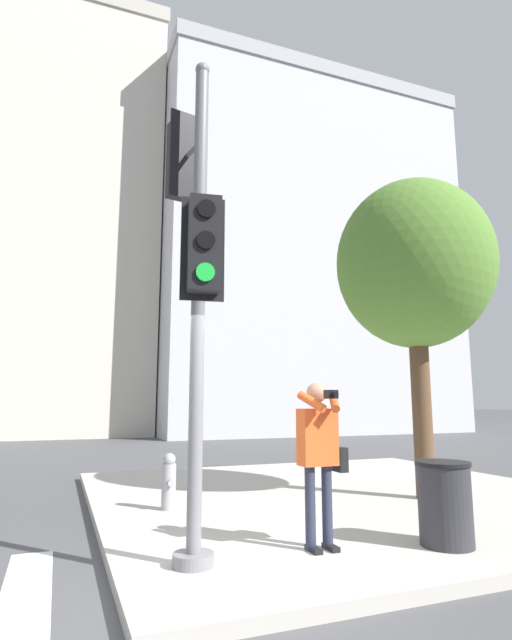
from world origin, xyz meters
The scene contains 9 objects.
ground_plane centered at (0.00, 0.00, 0.00)m, with size 160.00×160.00×0.00m, color #4C4C4F.
sidewalk_corner centered at (3.50, 3.50, 0.07)m, with size 8.00×8.00×0.13m.
traffic_signal_pole centered at (0.18, 0.72, 3.16)m, with size 0.47×1.26×5.17m.
person_photographer centered at (1.59, 0.76, 1.16)m, with size 0.58×0.54×1.72m.
street_tree centered at (4.48, 2.57, 3.93)m, with size 2.62×2.62×5.27m.
fire_hydrant centered at (0.50, 3.24, 0.52)m, with size 0.20×0.26×0.78m.
trash_bin centered at (2.90, 0.38, 0.57)m, with size 0.59×0.59×0.87m.
building_left centered at (-4.11, 23.98, 11.16)m, with size 14.87×9.17×22.30m.
building_right centered at (11.61, 23.31, 9.88)m, with size 16.83×12.73×19.73m.
Camera 1 is at (-1.04, -4.09, 1.65)m, focal length 28.00 mm.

